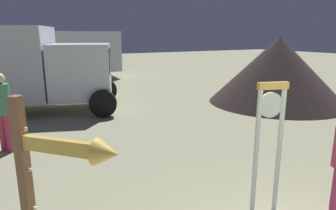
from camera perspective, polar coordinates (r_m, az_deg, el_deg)
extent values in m
cylinder|color=silver|center=(4.57, 16.48, -9.05)|extent=(0.07, 0.07, 1.91)
cylinder|color=silver|center=(4.75, 20.45, -8.46)|extent=(0.07, 0.07, 1.91)
cube|color=#F9C651|center=(4.39, 19.46, 3.52)|extent=(0.46, 0.20, 0.10)
cylinder|color=silver|center=(4.47, 18.98, 0.02)|extent=(0.36, 0.14, 0.36)
cube|color=black|center=(4.49, 18.82, 0.09)|extent=(0.04, 0.02, 0.08)
cube|color=black|center=(4.49, 18.82, 0.09)|extent=(0.11, 0.04, 0.12)
cube|color=#8C6041|center=(3.45, -25.33, -15.69)|extent=(0.14, 0.14, 2.10)
cube|color=#EFBF50|center=(2.94, -20.08, -7.49)|extent=(0.58, 0.62, 0.14)
cone|color=#EFBF50|center=(2.67, -11.58, -8.99)|extent=(0.33, 0.33, 0.25)
sphere|color=#FEEB87|center=(3.45, -24.13, -17.56)|extent=(0.04, 0.04, 0.04)
sphere|color=#FCE297|center=(3.27, -24.83, -11.18)|extent=(0.04, 0.04, 0.04)
sphere|color=#FFDC93|center=(3.13, -25.58, -4.14)|extent=(0.04, 0.04, 0.04)
cylinder|color=#BE395B|center=(7.90, -28.99, -4.64)|extent=(0.17, 0.17, 0.88)
cylinder|color=#BE395B|center=(7.78, -28.11, -4.81)|extent=(0.17, 0.17, 0.88)
cylinder|color=#44875F|center=(7.66, -29.21, 0.94)|extent=(0.35, 0.35, 0.70)
cube|color=silver|center=(11.10, -16.14, 6.29)|extent=(2.62, 2.79, 1.89)
cube|color=black|center=(10.99, -11.03, 8.49)|extent=(0.67, 1.80, 0.83)
cylinder|color=black|center=(10.00, -12.33, 0.28)|extent=(0.93, 0.54, 0.90)
cylinder|color=black|center=(12.37, -11.83, 2.76)|extent=(0.93, 0.54, 0.90)
cube|color=silver|center=(19.23, -15.92, 9.81)|extent=(4.40, 2.55, 2.40)
cube|color=silver|center=(19.03, -25.33, 8.43)|extent=(2.09, 2.25, 2.01)
cube|color=black|center=(19.05, -28.40, 9.33)|extent=(0.18, 1.76, 0.88)
cylinder|color=black|center=(20.26, -27.06, 5.61)|extent=(0.92, 0.32, 0.90)
cylinder|color=black|center=(18.03, -27.32, 4.80)|extent=(0.92, 0.32, 0.90)
cylinder|color=black|center=(20.52, -14.65, 6.71)|extent=(0.92, 0.32, 0.90)
cylinder|color=black|center=(18.33, -13.42, 6.03)|extent=(0.92, 0.32, 0.90)
cone|color=#312625|center=(12.49, 20.19, 6.28)|extent=(5.21, 5.21, 2.60)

